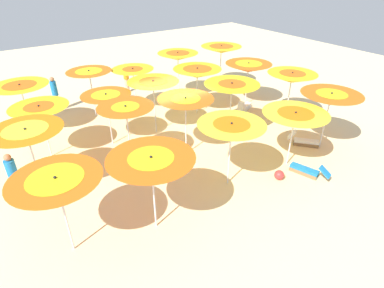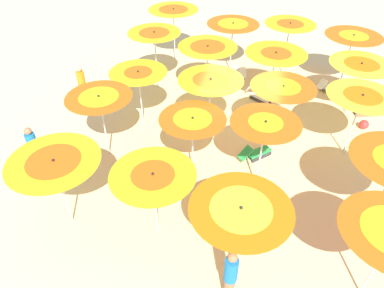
# 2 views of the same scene
# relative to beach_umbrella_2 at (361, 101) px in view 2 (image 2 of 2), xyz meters

# --- Properties ---
(ground) EXTENTS (41.81, 41.81, 0.04)m
(ground) POSITION_rel_beach_umbrella_2_xyz_m (-3.67, 0.07, -2.07)
(ground) COLOR beige
(beach_umbrella_2) EXTENTS (2.15, 2.15, 2.31)m
(beach_umbrella_2) POSITION_rel_beach_umbrella_2_xyz_m (0.00, 0.00, 0.00)
(beach_umbrella_2) COLOR silver
(beach_umbrella_2) RESTS_ON ground
(beach_umbrella_3) EXTENTS (2.28, 2.28, 2.14)m
(beach_umbrella_3) POSITION_rel_beach_umbrella_2_xyz_m (0.33, 2.59, -0.12)
(beach_umbrella_3) COLOR silver
(beach_umbrella_3) RESTS_ON ground
(beach_umbrella_4) EXTENTS (2.27, 2.27, 2.35)m
(beach_umbrella_4) POSITION_rel_beach_umbrella_2_xyz_m (0.22, 4.68, 0.06)
(beach_umbrella_4) COLOR silver
(beach_umbrella_4) RESTS_ON ground
(beach_umbrella_5) EXTENTS (2.17, 2.17, 2.38)m
(beach_umbrella_5) POSITION_rel_beach_umbrella_2_xyz_m (-3.01, -5.33, 0.12)
(beach_umbrella_5) COLOR silver
(beach_umbrella_5) RESTS_ON ground
(beach_umbrella_6) EXTENTS (1.92, 1.92, 2.45)m
(beach_umbrella_6) POSITION_rel_beach_umbrella_2_xyz_m (-2.76, -2.28, 0.14)
(beach_umbrella_6) COLOR silver
(beach_umbrella_6) RESTS_ON ground
(beach_umbrella_7) EXTENTS (2.06, 2.06, 2.39)m
(beach_umbrella_7) POSITION_rel_beach_umbrella_2_xyz_m (-2.37, -0.15, 0.09)
(beach_umbrella_7) COLOR silver
(beach_umbrella_7) RESTS_ON ground
(beach_umbrella_8) EXTENTS (2.27, 2.27, 2.35)m
(beach_umbrella_8) POSITION_rel_beach_umbrella_2_xyz_m (-2.71, 2.31, 0.05)
(beach_umbrella_8) COLOR silver
(beach_umbrella_8) RESTS_ON ground
(beach_umbrella_9) EXTENTS (2.19, 2.19, 2.34)m
(beach_umbrella_9) POSITION_rel_beach_umbrella_2_xyz_m (-2.28, 5.43, 0.02)
(beach_umbrella_9) COLOR silver
(beach_umbrella_9) RESTS_ON ground
(beach_umbrella_10) EXTENTS (2.07, 2.07, 2.15)m
(beach_umbrella_10) POSITION_rel_beach_umbrella_2_xyz_m (-5.16, -4.58, -0.12)
(beach_umbrella_10) COLOR silver
(beach_umbrella_10) RESTS_ON ground
(beach_umbrella_11) EXTENTS (1.93, 1.93, 2.22)m
(beach_umbrella_11) POSITION_rel_beach_umbrella_2_xyz_m (-4.76, -2.23, -0.09)
(beach_umbrella_11) COLOR silver
(beach_umbrella_11) RESTS_ON ground
(beach_umbrella_12) EXTENTS (2.12, 2.12, 2.40)m
(beach_umbrella_12) POSITION_rel_beach_umbrella_2_xyz_m (-4.64, -0.25, 0.10)
(beach_umbrella_12) COLOR silver
(beach_umbrella_12) RESTS_ON ground
(beach_umbrella_13) EXTENTS (2.27, 2.27, 2.32)m
(beach_umbrella_13) POSITION_rel_beach_umbrella_2_xyz_m (-5.27, 2.39, -0.00)
(beach_umbrella_13) COLOR silver
(beach_umbrella_13) RESTS_ON ground
(beach_umbrella_14) EXTENTS (2.30, 2.30, 2.27)m
(beach_umbrella_14) POSITION_rel_beach_umbrella_2_xyz_m (-4.69, 5.07, -0.05)
(beach_umbrella_14) COLOR silver
(beach_umbrella_14) RESTS_ON ground
(beach_umbrella_15) EXTENTS (2.27, 2.27, 2.28)m
(beach_umbrella_15) POSITION_rel_beach_umbrella_2_xyz_m (-7.58, -4.81, 0.00)
(beach_umbrella_15) COLOR silver
(beach_umbrella_15) RESTS_ON ground
(beach_umbrella_16) EXTENTS (2.04, 2.04, 2.30)m
(beach_umbrella_16) POSITION_rel_beach_umbrella_2_xyz_m (-7.75, -1.89, 0.04)
(beach_umbrella_16) COLOR silver
(beach_umbrella_16) RESTS_ON ground
(beach_umbrella_17) EXTENTS (2.00, 2.00, 2.22)m
(beach_umbrella_17) POSITION_rel_beach_umbrella_2_xyz_m (-7.20, 0.00, -0.04)
(beach_umbrella_17) COLOR silver
(beach_umbrella_17) RESTS_ON ground
(beach_umbrella_18) EXTENTS (2.11, 2.11, 2.53)m
(beach_umbrella_18) POSITION_rel_beach_umbrella_2_xyz_m (-7.48, 2.70, 0.24)
(beach_umbrella_18) COLOR silver
(beach_umbrella_18) RESTS_ON ground
(beach_umbrella_19) EXTENTS (2.29, 2.29, 2.49)m
(beach_umbrella_19) POSITION_rel_beach_umbrella_2_xyz_m (-7.51, 5.60, 0.20)
(beach_umbrella_19) COLOR silver
(beach_umbrella_19) RESTS_ON ground
(lounger_0) EXTENTS (1.10, 0.84, 0.62)m
(lounger_0) POSITION_rel_beach_umbrella_2_xyz_m (-3.13, 2.69, -1.85)
(lounger_0) COLOR #333338
(lounger_0) RESTS_ON ground
(lounger_1) EXTENTS (1.10, 1.09, 0.59)m
(lounger_1) POSITION_rel_beach_umbrella_2_xyz_m (-2.88, -0.96, -1.84)
(lounger_1) COLOR #333338
(lounger_1) RESTS_ON ground
(lounger_2) EXTENTS (1.42, 0.69, 0.53)m
(lounger_2) POSITION_rel_beach_umbrella_2_xyz_m (1.20, 2.64, -1.86)
(lounger_2) COLOR olive
(lounger_2) RESTS_ON ground
(lounger_3) EXTENTS (1.14, 1.06, 0.61)m
(lounger_3) POSITION_rel_beach_umbrella_2_xyz_m (-0.23, 4.24, -1.85)
(lounger_3) COLOR olive
(lounger_3) RESTS_ON ground
(lounger_4) EXTENTS (0.81, 1.26, 0.64)m
(lounger_4) POSITION_rel_beach_umbrella_2_xyz_m (-4.20, 4.58, -1.85)
(lounger_4) COLOR silver
(lounger_4) RESTS_ON ground
(beachgoer_0) EXTENTS (0.30, 0.30, 1.68)m
(beachgoer_0) POSITION_rel_beach_umbrella_2_xyz_m (-9.90, 0.73, -1.17)
(beachgoer_0) COLOR #D8A87F
(beachgoer_0) RESTS_ON ground
(beachgoer_1) EXTENTS (0.30, 0.30, 1.74)m
(beachgoer_1) POSITION_rel_beach_umbrella_2_xyz_m (-9.48, -3.24, -1.14)
(beachgoer_1) COLOR #A3704C
(beachgoer_1) RESTS_ON ground
(beachgoer_2) EXTENTS (0.30, 0.30, 1.68)m
(beachgoer_2) POSITION_rel_beach_umbrella_2_xyz_m (-3.04, -6.00, -1.17)
(beachgoer_2) COLOR #A3704C
(beachgoer_2) RESTS_ON ground
(beach_ball) EXTENTS (0.34, 0.34, 0.34)m
(beach_ball) POSITION_rel_beach_umbrella_2_xyz_m (0.83, 1.62, -1.88)
(beach_ball) COLOR red
(beach_ball) RESTS_ON ground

